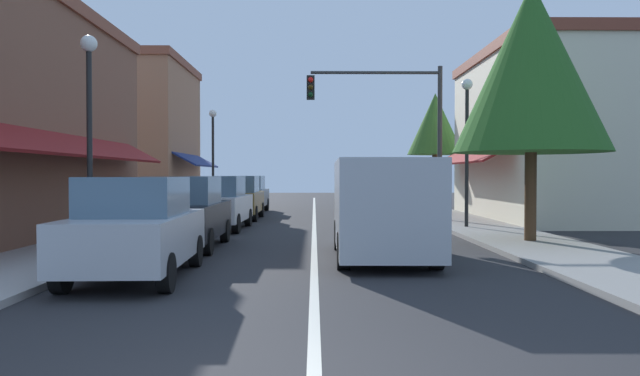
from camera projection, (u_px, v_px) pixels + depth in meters
name	position (u px, v px, depth m)	size (l,w,h in m)	color
ground_plane	(314.00, 224.00, 22.64)	(80.00, 80.00, 0.00)	#28282B
sidewalk_left	(165.00, 222.00, 22.59)	(2.60, 56.00, 0.12)	#A39E99
sidewalk_right	(463.00, 222.00, 22.69)	(2.60, 56.00, 0.12)	gray
lane_center_stripe	(314.00, 224.00, 22.64)	(0.14, 52.00, 0.01)	silver
storefront_right_block	(546.00, 135.00, 24.66)	(6.44, 10.20, 6.83)	beige
storefront_far_left	(148.00, 135.00, 32.47)	(5.39, 8.20, 7.81)	#9E6B4C
parked_car_nearest_left	(137.00, 228.00, 10.63)	(1.87, 4.15, 1.77)	#B7BABF
parked_car_second_left	(185.00, 213.00, 15.04)	(1.79, 4.10, 1.77)	black
parked_car_third_left	(219.00, 203.00, 20.20)	(1.88, 4.15, 1.77)	silver
parked_car_far_left	(239.00, 198.00, 24.98)	(1.81, 4.12, 1.77)	brown
parked_car_distant_left	(247.00, 194.00, 29.64)	(1.86, 4.14, 1.77)	#4C5156
van_in_lane	(382.00, 205.00, 13.21)	(2.06, 5.21, 2.12)	#B2B7BC
traffic_signal_mast_arm	(395.00, 116.00, 23.28)	(5.17, 0.50, 5.96)	#333333
street_lamp_left_near	(89.00, 108.00, 13.28)	(0.36, 0.36, 4.83)	black
street_lamp_right_mid	(467.00, 129.00, 19.96)	(0.36, 0.36, 4.94)	black
street_lamp_left_far	(213.00, 144.00, 29.10)	(0.36, 0.36, 4.91)	black
tree_right_near	(531.00, 68.00, 15.69)	(3.97, 3.97, 6.75)	#4C331E
tree_right_far	(435.00, 124.00, 31.61)	(2.88, 2.88, 6.03)	#4C331E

